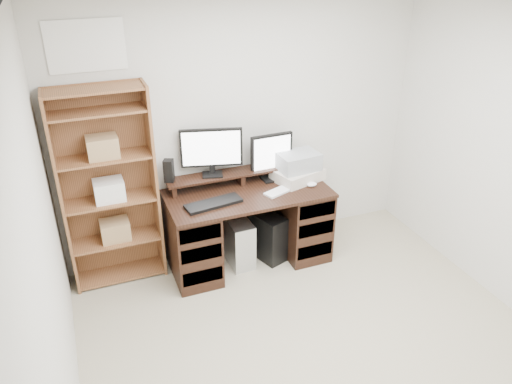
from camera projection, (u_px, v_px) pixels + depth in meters
room at (356, 232)px, 3.01m from camera, size 3.54×4.04×2.54m
desk at (248, 225)px, 4.73m from camera, size 1.50×0.70×0.75m
riser_shelf at (240, 173)px, 4.70m from camera, size 1.40×0.22×0.12m
monitor_wide at (211, 150)px, 4.50m from camera, size 0.55×0.20×0.45m
monitor_small at (272, 155)px, 4.70m from camera, size 0.41×0.16×0.45m
speaker at (169, 171)px, 4.44m from camera, size 0.11×0.11×0.21m
keyboard_black at (214, 203)px, 4.34m from camera, size 0.52×0.24×0.03m
keyboard_white at (283, 190)px, 4.58m from camera, size 0.40×0.25×0.02m
mouse at (312, 184)px, 4.66m from camera, size 0.11×0.10×0.04m
printer at (298, 174)px, 4.77m from camera, size 0.51×0.44×0.11m
basket at (298, 161)px, 4.71m from camera, size 0.40×0.30×0.16m
tower_silver at (237, 239)px, 4.80m from camera, size 0.22×0.47×0.46m
tower_black at (264, 234)px, 4.88m from camera, size 0.34×0.51×0.47m
bookshelf at (109, 187)px, 4.28m from camera, size 0.80×0.30×1.80m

